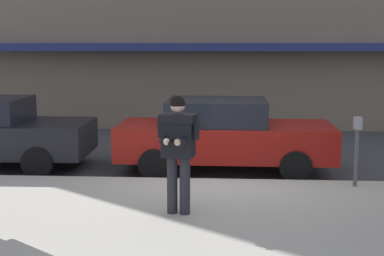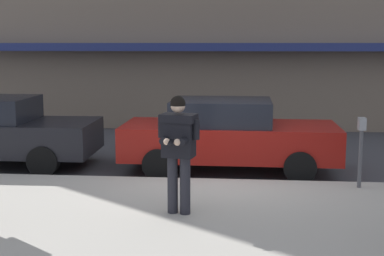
{
  "view_description": "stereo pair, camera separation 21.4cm",
  "coord_description": "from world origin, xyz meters",
  "views": [
    {
      "loc": [
        0.27,
        -10.19,
        2.7
      ],
      "look_at": [
        -0.22,
        -2.54,
        1.49
      ],
      "focal_mm": 50.0,
      "sensor_mm": 36.0,
      "label": 1
    },
    {
      "loc": [
        0.48,
        -10.17,
        2.7
      ],
      "look_at": [
        -0.22,
        -2.54,
        1.49
      ],
      "focal_mm": 50.0,
      "sensor_mm": 36.0,
      "label": 2
    }
  ],
  "objects": [
    {
      "name": "parked_sedan_mid",
      "position": [
        0.22,
        1.0,
        0.79
      ],
      "size": [
        4.52,
        1.96,
        1.54
      ],
      "color": "maroon",
      "rests_on": "ground"
    },
    {
      "name": "ground_plane",
      "position": [
        0.0,
        0.0,
        0.0
      ],
      "size": [
        80.0,
        80.0,
        0.0
      ],
      "primitive_type": "plane",
      "color": "#3D3D42"
    },
    {
      "name": "parking_meter",
      "position": [
        2.63,
        -0.6,
        0.97
      ],
      "size": [
        0.12,
        0.18,
        1.27
      ],
      "color": "#4C4C51",
      "rests_on": "sidewalk"
    },
    {
      "name": "man_texting_on_phone",
      "position": [
        -0.43,
        -2.37,
        1.25
      ],
      "size": [
        0.64,
        0.63,
        1.81
      ],
      "color": "#23232B",
      "rests_on": "sidewalk"
    },
    {
      "name": "sidewalk",
      "position": [
        1.0,
        -2.85,
        0.07
      ],
      "size": [
        32.0,
        5.3,
        0.14
      ],
      "primitive_type": "cube",
      "color": "#A8A399",
      "rests_on": "ground"
    },
    {
      "name": "curb_paint_line",
      "position": [
        1.0,
        0.05,
        0.0
      ],
      "size": [
        28.0,
        0.12,
        0.01
      ],
      "primitive_type": "cube",
      "color": "silver",
      "rests_on": "ground"
    }
  ]
}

